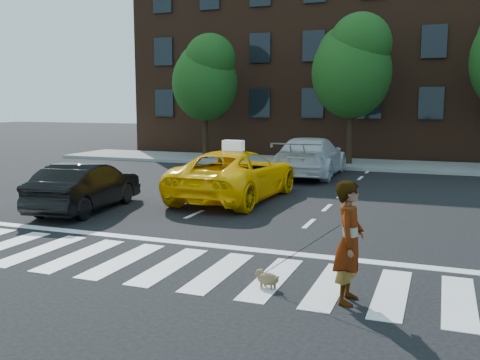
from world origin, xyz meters
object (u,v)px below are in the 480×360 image
object	(u,v)px
woman	(349,242)
black_sedan	(86,187)
dog	(266,278)
tree_mid	(352,63)
tree_left	(205,75)
white_suv	(311,157)
taxi	(236,175)

from	to	relation	value
woman	black_sedan	bearing A→B (deg)	62.15
woman	dog	bearing A→B (deg)	84.69
tree_mid	black_sedan	bearing A→B (deg)	-111.71
tree_left	white_suv	xyz separation A→B (m)	(6.54, -3.91, -3.63)
tree_mid	white_suv	bearing A→B (deg)	-103.84
tree_mid	white_suv	world-z (taller)	tree_mid
tree_left	tree_mid	bearing A→B (deg)	-0.00
white_suv	woman	size ratio (longest dim) A/B	2.98
woman	dog	world-z (taller)	woman
taxi	black_sedan	bearing A→B (deg)	45.76
white_suv	dog	world-z (taller)	white_suv
black_sedan	white_suv	bearing A→B (deg)	-121.04
tree_mid	woman	bearing A→B (deg)	-80.73
tree_left	taxi	bearing A→B (deg)	-60.89
tree_left	dog	size ratio (longest dim) A/B	13.36
black_sedan	white_suv	size ratio (longest dim) A/B	0.73
tree_left	taxi	distance (m)	12.01
white_suv	woman	xyz separation A→B (m)	(3.84, -13.70, 0.13)
dog	taxi	bearing A→B (deg)	137.20
black_sedan	woman	bearing A→B (deg)	145.04
tree_left	tree_mid	size ratio (longest dim) A/B	0.92
tree_mid	white_suv	distance (m)	5.71
black_sedan	white_suv	distance (m)	10.19
white_suv	dog	distance (m)	13.79
tree_mid	woman	size ratio (longest dim) A/B	3.79
black_sedan	dog	distance (m)	8.02
tree_mid	dog	world-z (taller)	tree_mid
white_suv	woman	world-z (taller)	woman
tree_mid	taxi	bearing A→B (deg)	-100.95
tree_left	woman	bearing A→B (deg)	-59.50
taxi	white_suv	world-z (taller)	white_suv
white_suv	black_sedan	bearing A→B (deg)	63.57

